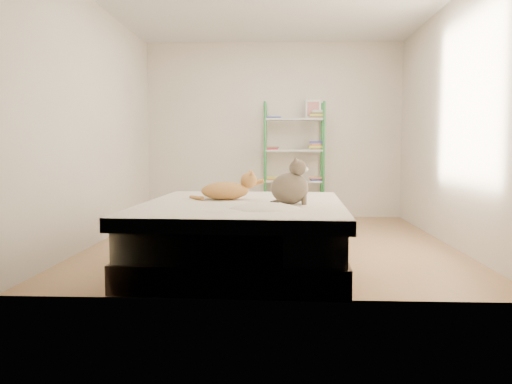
# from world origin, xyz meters

# --- Properties ---
(room) EXTENTS (3.81, 4.21, 2.61)m
(room) POSITION_xyz_m (0.00, 0.00, 1.30)
(room) COLOR #B2744D
(room) RESTS_ON ground
(bed) EXTENTS (1.83, 2.25, 0.55)m
(bed) POSITION_xyz_m (-0.24, -1.05, 0.28)
(bed) COLOR #423527
(bed) RESTS_ON ground
(orange_cat) EXTENTS (0.58, 0.39, 0.21)m
(orange_cat) POSITION_xyz_m (-0.42, -0.85, 0.66)
(orange_cat) COLOR #C28944
(orange_cat) RESTS_ON bed
(grey_cat) EXTENTS (0.34, 0.29, 0.39)m
(grey_cat) POSITION_xyz_m (0.17, -1.19, 0.75)
(grey_cat) COLOR gray
(grey_cat) RESTS_ON bed
(shelf_unit) EXTENTS (0.88, 0.36, 1.74)m
(shelf_unit) POSITION_xyz_m (0.31, 1.88, 0.80)
(shelf_unit) COLOR #318B44
(shelf_unit) RESTS_ON ground
(cardboard_box) EXTENTS (0.61, 0.64, 0.39)m
(cardboard_box) POSITION_xyz_m (-0.05, 0.72, 0.17)
(cardboard_box) COLOR #8C674D
(cardboard_box) RESTS_ON ground
(white_bin) EXTENTS (0.34, 0.30, 0.38)m
(white_bin) POSITION_xyz_m (-1.11, 1.85, 0.19)
(white_bin) COLOR silver
(white_bin) RESTS_ON ground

